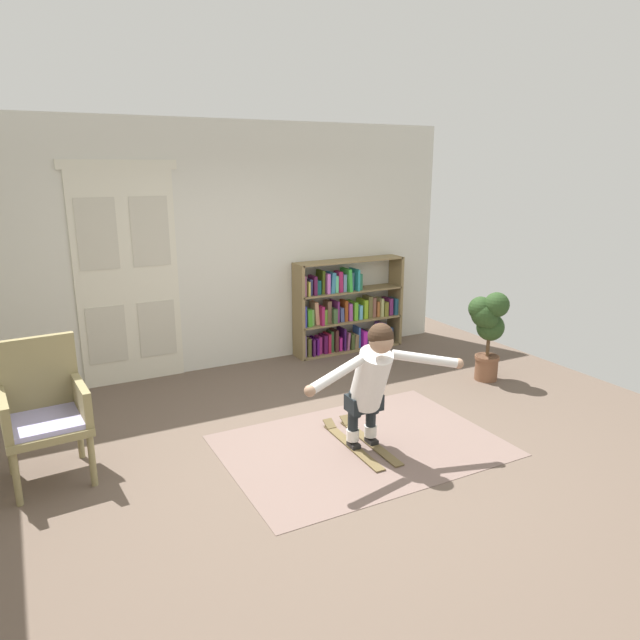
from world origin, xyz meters
TOP-DOWN VIEW (x-y plane):
  - ground_plane at (0.00, 0.00)m, footprint 7.20×7.20m
  - back_wall at (0.00, 2.60)m, footprint 6.00×0.10m
  - double_door at (-1.14, 2.54)m, footprint 1.22×0.05m
  - rug at (0.30, -0.04)m, footprint 2.38×1.67m
  - bookshelf at (1.55, 2.39)m, footprint 1.52×0.30m
  - wicker_chair at (-2.15, 0.69)m, footprint 0.64×0.64m
  - potted_plant at (2.42, 0.70)m, footprint 0.44×0.41m
  - skis_pair at (0.30, -0.01)m, footprint 0.30×0.98m
  - person_skier at (0.29, -0.19)m, footprint 1.47×0.57m

SIDE VIEW (x-z plane):
  - ground_plane at x=0.00m, z-range 0.00..0.00m
  - rug at x=0.30m, z-range 0.00..0.01m
  - skis_pair at x=0.30m, z-range -0.01..0.06m
  - bookshelf at x=1.55m, z-range -0.07..1.14m
  - wicker_chair at x=-2.15m, z-range 0.03..1.13m
  - potted_plant at x=2.42m, z-range 0.14..1.18m
  - person_skier at x=0.29m, z-range 0.14..1.25m
  - double_door at x=-1.14m, z-range 0.01..2.46m
  - back_wall at x=0.00m, z-range 0.00..2.90m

